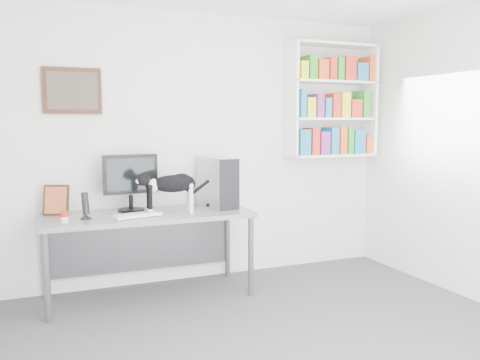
{
  "coord_description": "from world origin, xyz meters",
  "views": [
    {
      "loc": [
        -1.68,
        -2.96,
        1.62
      ],
      "look_at": [
        0.18,
        1.53,
        1.06
      ],
      "focal_mm": 38.0,
      "sensor_mm": 36.0,
      "label": 1
    }
  ],
  "objects_px": {
    "pc_tower": "(218,182)",
    "cat": "(172,194)",
    "bookshelf": "(332,101)",
    "monitor": "(131,182)",
    "leaning_print": "(56,200)",
    "keyboard": "(137,215)",
    "speaker": "(85,205)",
    "soup_can": "(65,217)",
    "desk": "(149,255)"
  },
  "relations": [
    {
      "from": "cat",
      "to": "bookshelf",
      "type": "bearing_deg",
      "value": 12.81
    },
    {
      "from": "monitor",
      "to": "soup_can",
      "type": "relative_size",
      "value": 5.76
    },
    {
      "from": "bookshelf",
      "to": "pc_tower",
      "type": "bearing_deg",
      "value": -172.23
    },
    {
      "from": "monitor",
      "to": "keyboard",
      "type": "height_order",
      "value": "monitor"
    },
    {
      "from": "desk",
      "to": "monitor",
      "type": "xyz_separation_m",
      "value": [
        -0.12,
        0.17,
        0.66
      ]
    },
    {
      "from": "speaker",
      "to": "cat",
      "type": "height_order",
      "value": "cat"
    },
    {
      "from": "monitor",
      "to": "pc_tower",
      "type": "bearing_deg",
      "value": -11.37
    },
    {
      "from": "monitor",
      "to": "leaning_print",
      "type": "relative_size",
      "value": 1.91
    },
    {
      "from": "bookshelf",
      "to": "pc_tower",
      "type": "height_order",
      "value": "bookshelf"
    },
    {
      "from": "desk",
      "to": "leaning_print",
      "type": "distance_m",
      "value": 0.97
    },
    {
      "from": "monitor",
      "to": "pc_tower",
      "type": "relative_size",
      "value": 1.1
    },
    {
      "from": "soup_can",
      "to": "desk",
      "type": "bearing_deg",
      "value": 12.17
    },
    {
      "from": "pc_tower",
      "to": "soup_can",
      "type": "xyz_separation_m",
      "value": [
        -1.44,
        -0.23,
        -0.2
      ]
    },
    {
      "from": "pc_tower",
      "to": "cat",
      "type": "height_order",
      "value": "pc_tower"
    },
    {
      "from": "pc_tower",
      "to": "desk",
      "type": "bearing_deg",
      "value": 179.03
    },
    {
      "from": "speaker",
      "to": "leaning_print",
      "type": "relative_size",
      "value": 0.86
    },
    {
      "from": "pc_tower",
      "to": "soup_can",
      "type": "height_order",
      "value": "pc_tower"
    },
    {
      "from": "monitor",
      "to": "keyboard",
      "type": "bearing_deg",
      "value": -95.66
    },
    {
      "from": "desk",
      "to": "cat",
      "type": "distance_m",
      "value": 0.62
    },
    {
      "from": "bookshelf",
      "to": "desk",
      "type": "relative_size",
      "value": 0.66
    },
    {
      "from": "keyboard",
      "to": "pc_tower",
      "type": "xyz_separation_m",
      "value": [
        0.83,
        0.21,
        0.23
      ]
    },
    {
      "from": "bookshelf",
      "to": "keyboard",
      "type": "relative_size",
      "value": 2.99
    },
    {
      "from": "leaning_print",
      "to": "bookshelf",
      "type": "bearing_deg",
      "value": 24.11
    },
    {
      "from": "bookshelf",
      "to": "soup_can",
      "type": "relative_size",
      "value": 13.13
    },
    {
      "from": "monitor",
      "to": "cat",
      "type": "bearing_deg",
      "value": -45.58
    },
    {
      "from": "bookshelf",
      "to": "cat",
      "type": "xyz_separation_m",
      "value": [
        -1.91,
        -0.37,
        -0.88
      ]
    },
    {
      "from": "monitor",
      "to": "cat",
      "type": "xyz_separation_m",
      "value": [
        0.32,
        -0.28,
        -0.09
      ]
    },
    {
      "from": "pc_tower",
      "to": "speaker",
      "type": "bearing_deg",
      "value": 179.61
    },
    {
      "from": "soup_can",
      "to": "keyboard",
      "type": "bearing_deg",
      "value": 1.66
    },
    {
      "from": "pc_tower",
      "to": "soup_can",
      "type": "bearing_deg",
      "value": -177.52
    },
    {
      "from": "monitor",
      "to": "soup_can",
      "type": "height_order",
      "value": "monitor"
    },
    {
      "from": "keyboard",
      "to": "speaker",
      "type": "height_order",
      "value": "speaker"
    },
    {
      "from": "keyboard",
      "to": "leaning_print",
      "type": "xyz_separation_m",
      "value": [
        -0.65,
        0.36,
        0.13
      ]
    },
    {
      "from": "monitor",
      "to": "speaker",
      "type": "distance_m",
      "value": 0.52
    },
    {
      "from": "bookshelf",
      "to": "monitor",
      "type": "height_order",
      "value": "bookshelf"
    },
    {
      "from": "pc_tower",
      "to": "cat",
      "type": "distance_m",
      "value": 0.54
    },
    {
      "from": "speaker",
      "to": "soup_can",
      "type": "distance_m",
      "value": 0.21
    },
    {
      "from": "soup_can",
      "to": "cat",
      "type": "xyz_separation_m",
      "value": [
        0.93,
        0.05,
        0.14
      ]
    },
    {
      "from": "desk",
      "to": "speaker",
      "type": "height_order",
      "value": "speaker"
    },
    {
      "from": "desk",
      "to": "soup_can",
      "type": "height_order",
      "value": "soup_can"
    },
    {
      "from": "soup_can",
      "to": "monitor",
      "type": "bearing_deg",
      "value": 28.39
    },
    {
      "from": "monitor",
      "to": "pc_tower",
      "type": "xyz_separation_m",
      "value": [
        0.82,
        -0.1,
        -0.03
      ]
    },
    {
      "from": "bookshelf",
      "to": "desk",
      "type": "height_order",
      "value": "bookshelf"
    },
    {
      "from": "leaning_print",
      "to": "soup_can",
      "type": "distance_m",
      "value": 0.4
    },
    {
      "from": "monitor",
      "to": "leaning_print",
      "type": "height_order",
      "value": "monitor"
    },
    {
      "from": "desk",
      "to": "soup_can",
      "type": "relative_size",
      "value": 19.94
    },
    {
      "from": "speaker",
      "to": "cat",
      "type": "distance_m",
      "value": 0.75
    },
    {
      "from": "monitor",
      "to": "leaning_print",
      "type": "distance_m",
      "value": 0.67
    },
    {
      "from": "monitor",
      "to": "pc_tower",
      "type": "height_order",
      "value": "monitor"
    },
    {
      "from": "bookshelf",
      "to": "pc_tower",
      "type": "relative_size",
      "value": 2.51
    }
  ]
}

